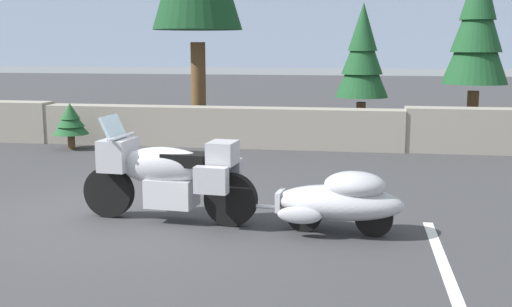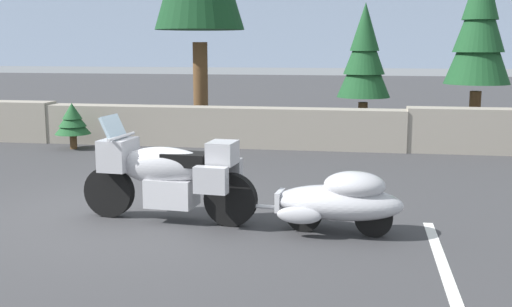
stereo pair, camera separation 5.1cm
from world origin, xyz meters
The scene contains 9 objects.
ground_plane centered at (0.00, 0.00, 0.00)m, with size 80.00×80.00×0.00m, color #38383A.
stone_guard_wall centered at (0.10, 5.81, 0.45)m, with size 24.00×0.65×0.93m.
distant_ridgeline centered at (0.00, 95.80, 8.00)m, with size 240.00×80.00×16.00m, color #8C9EB7.
touring_motorcycle centered at (0.69, -0.15, 0.62)m, with size 2.31×0.86×1.33m.
car_shaped_trailer centered at (2.85, -0.34, 0.41)m, with size 2.22×0.85×0.76m.
pine_tree_secondary centered at (5.54, 6.95, 2.62)m, with size 1.42×1.42×4.19m.
pine_tree_far_right centered at (3.08, 7.04, 1.98)m, with size 1.21×1.21×3.17m.
pine_sapling_near centered at (-3.06, 4.93, 0.62)m, with size 0.76×0.76×0.99m.
parking_stripe_marker centered at (3.94, -1.50, 0.00)m, with size 0.12×3.60×0.01m, color silver.
Camera 1 is at (3.05, -7.55, 2.20)m, focal length 43.86 mm.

